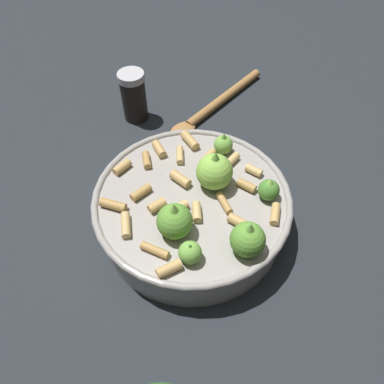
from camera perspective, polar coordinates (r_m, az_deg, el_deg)
ground_plane at (r=0.52m, az=0.00°, el=-4.64°), size 2.40×2.40×0.00m
cooking_pan at (r=0.49m, az=0.22°, el=-2.37°), size 0.26×0.26×0.11m
pepper_shaker at (r=0.65m, az=-9.02°, el=14.45°), size 0.04×0.04×0.09m
wooden_spoon at (r=0.69m, az=3.29°, el=13.07°), size 0.04×0.25×0.02m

